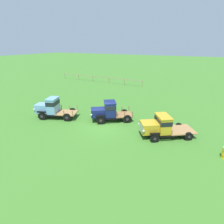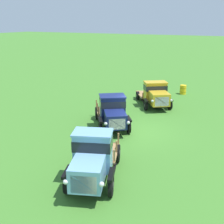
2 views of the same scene
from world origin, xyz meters
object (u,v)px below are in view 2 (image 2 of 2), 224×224
vintage_truck_foreground_near (92,159)px  vintage_truck_midrow_center (156,94)px  vintage_truck_second_in_line (113,112)px  oil_drum_beside_row (183,90)px

vintage_truck_foreground_near → vintage_truck_midrow_center: (12.13, 1.22, -0.15)m
vintage_truck_second_in_line → oil_drum_beside_row: vintage_truck_second_in_line is taller
oil_drum_beside_row → vintage_truck_foreground_near: bearing=-179.5°
vintage_truck_foreground_near → vintage_truck_midrow_center: vintage_truck_foreground_near is taller
oil_drum_beside_row → vintage_truck_midrow_center: bearing=168.3°
vintage_truck_second_in_line → vintage_truck_midrow_center: bearing=-8.6°
vintage_truck_midrow_center → vintage_truck_second_in_line: bearing=171.4°
vintage_truck_foreground_near → vintage_truck_midrow_center: bearing=5.7°
vintage_truck_midrow_center → oil_drum_beside_row: vintage_truck_midrow_center is taller
vintage_truck_foreground_near → vintage_truck_midrow_center: 12.19m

